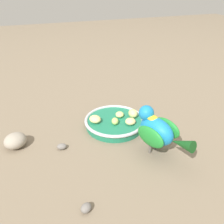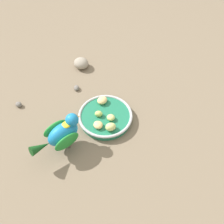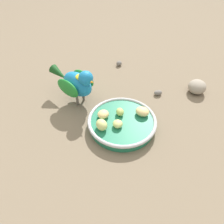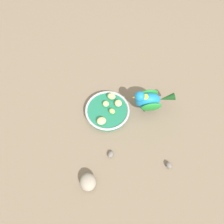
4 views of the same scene
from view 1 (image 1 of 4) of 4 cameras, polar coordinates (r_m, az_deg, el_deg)
The scene contains 11 objects.
ground_plane at distance 0.79m, azimuth 3.07°, elevation -3.82°, with size 4.00×4.00×0.00m, color #756651.
feeding_bowl at distance 0.79m, azimuth 0.59°, elevation -2.39°, with size 0.19×0.19×0.03m.
apple_piece_0 at distance 0.77m, azimuth 4.32°, elevation -2.19°, with size 0.03×0.03×0.02m, color #E5C67F.
apple_piece_1 at distance 0.77m, azimuth 0.62°, elevation -2.01°, with size 0.03×0.02×0.02m, color #B2CC66.
apple_piece_2 at distance 0.80m, azimuth 1.80°, elevation -0.60°, with size 0.03×0.03×0.02m, color #C6D17A.
apple_piece_3 at distance 0.80m, azimuth 4.90°, elevation -0.33°, with size 0.04×0.03×0.03m, color #C6D17A.
apple_piece_4 at distance 0.77m, azimuth -3.95°, elevation -1.66°, with size 0.04×0.03×0.02m, color #E5C67F.
parrot at distance 0.66m, azimuth 10.57°, elevation -4.18°, with size 0.11×0.18×0.13m.
rock_large at distance 0.75m, azimuth -21.63°, elevation -6.24°, with size 0.06×0.06×0.04m, color gray.
pebble_0 at distance 0.55m, azimuth -6.05°, elevation -21.36°, with size 0.03×0.02×0.02m, color slate.
pebble_1 at distance 0.71m, azimuth -11.64°, elevation -7.89°, with size 0.03×0.02×0.02m, color slate.
Camera 1 is at (0.26, 0.61, 0.44)m, focal length 39.19 mm.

